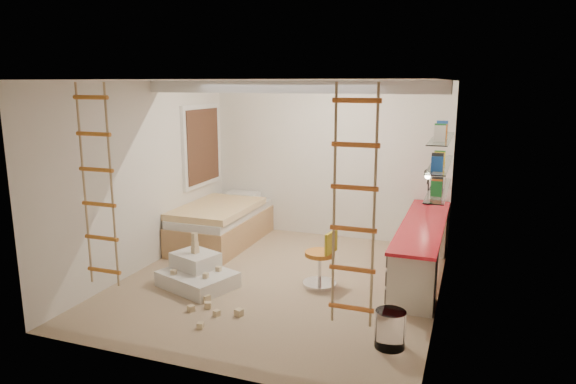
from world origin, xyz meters
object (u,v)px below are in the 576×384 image
at_px(play_platform, 197,274).
at_px(desk, 422,247).
at_px(bed, 222,224).
at_px(swivel_chair, 321,266).

bearing_deg(play_platform, desk, 26.58).
relative_size(desk, bed, 1.40).
xyz_separation_m(bed, play_platform, (0.51, -1.71, -0.18)).
bearing_deg(bed, play_platform, -73.27).
height_order(desk, bed, desk).
xyz_separation_m(bed, swivel_chair, (2.03, -1.18, -0.05)).
height_order(desk, swivel_chair, desk).
bearing_deg(swivel_chair, desk, 35.08).
relative_size(bed, play_platform, 1.87).
relative_size(desk, swivel_chair, 3.76).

